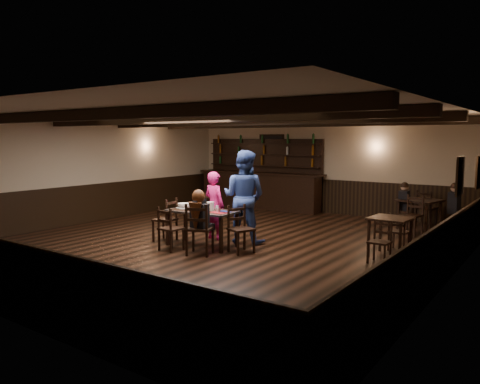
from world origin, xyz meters
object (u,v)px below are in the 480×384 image
Objects in this scene: cake at (184,206)px; chair_near_right at (198,225)px; bar_counter at (261,185)px; chair_near_left at (168,226)px; dining_table at (202,215)px; woman_pink at (214,205)px; man_blue at (244,197)px.

chair_near_right is at bearing -34.94° from cake.
chair_near_left is at bearing -74.33° from bar_counter.
bar_counter is (-1.97, 5.30, 0.07)m from dining_table.
bar_counter reaches higher than chair_near_left.
chair_near_right is 1.17m from cake.
bar_counter is at bearing -60.73° from woman_pink.
dining_table is 0.77m from chair_near_left.
chair_near_left is 6.23m from bar_counter.
chair_near_right is at bearing 5.00° from chair_near_left.
dining_table is 0.75m from woman_pink.
dining_table is at bearing 67.39° from chair_near_left.
chair_near_right is 6.40m from bar_counter.
cake is (-0.22, 0.72, 0.29)m from chair_near_left.
cake is 0.08× the size of bar_counter.
chair_near_right is 0.67× the size of woman_pink.
man_blue is (0.79, 1.49, 0.47)m from chair_near_left.
cake is 5.47m from bar_counter.
chair_near_left is 0.87× the size of chair_near_right.
dining_table is 1.49× the size of chair_near_right.
woman_pink reaches higher than dining_table.
woman_pink is 0.76× the size of man_blue.
man_blue is 5.93× the size of cake.
chair_near_left is (-0.29, -0.70, -0.15)m from dining_table.
chair_near_right is 0.23× the size of bar_counter.
man_blue reaches higher than chair_near_left.
cake is at bearing -74.52° from bar_counter.
bar_counter is (-1.46, 5.27, -0.07)m from cake.
chair_near_right is (0.43, -0.63, -0.07)m from dining_table.
dining_table is 0.53m from cake.
chair_near_left is 1.75m from man_blue.
man_blue is at bearing -61.28° from bar_counter.
bar_counter reaches higher than cake.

